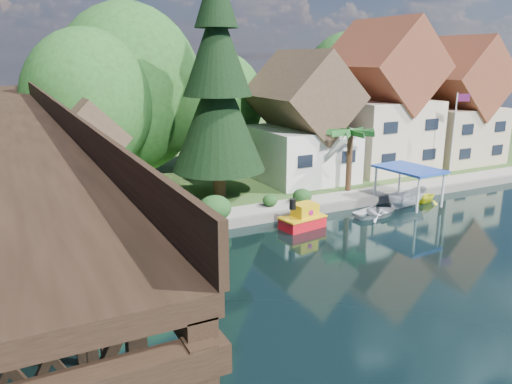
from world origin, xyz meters
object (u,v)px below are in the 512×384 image
trestle_bridge (8,179)px  palm_tree (351,134)px  house_left (301,126)px  conifer (218,88)px  house_center (380,106)px  house_right (452,109)px  flagpole (456,126)px  shed (88,164)px  boat_yellow (426,195)px  tugboat (303,218)px  boat_white_a (377,211)px  boat_canopy (408,190)px

trestle_bridge → palm_tree: 24.75m
house_left → conifer: bearing=-165.8°
house_center → house_right: size_ratio=1.12×
house_center → flagpole: house_center is taller
house_left → shed: 18.11m
trestle_bridge → house_right: 42.41m
house_right → boat_yellow: house_right is taller
shed → boat_yellow: 25.03m
tugboat → conifer: bearing=108.1°
trestle_bridge → conifer: (14.37, 8.64, 3.39)m
house_right → boat_white_a: house_right is taller
conifer → flagpole: conifer is taller
house_right → tugboat: size_ratio=3.88×
conifer → boat_yellow: (14.17, -7.18, -8.12)m
tugboat → boat_canopy: boat_canopy is taller
tugboat → flagpole: bearing=13.1°
house_center → tugboat: 19.27m
house_left → palm_tree: size_ratio=2.10×
house_left → palm_tree: house_left is taller
trestle_bridge → boat_yellow: 28.97m
conifer → tugboat: bearing=-71.9°
shed → conifer: conifer is taller
house_left → house_right: bearing=0.0°
tugboat → boat_canopy: bearing=3.0°
palm_tree → boat_canopy: (2.31, -4.21, -3.79)m
shed → boat_canopy: shed is taller
boat_yellow → house_right: bearing=-61.0°
conifer → flagpole: (20.66, -3.68, -3.66)m
shed → flagpole: (30.03, -4.37, 1.25)m
boat_yellow → house_left: bearing=22.6°
flagpole → boat_white_a: 13.70m
house_right → conifer: bearing=-175.3°
trestle_bridge → boat_canopy: 26.79m
conifer → palm_tree: 10.91m
boat_white_a → palm_tree: bearing=-13.3°
shed → boat_canopy: size_ratio=1.59×
house_center → boat_canopy: (-5.55, -10.09, -5.13)m
trestle_bridge → conifer: size_ratio=2.58×
flagpole → boat_white_a: (-12.08, -4.44, -4.71)m
house_left → boat_yellow: 11.79m
boat_white_a → boat_canopy: size_ratio=0.72×
flagpole → boat_canopy: (-8.58, -3.72, -3.78)m
house_right → palm_tree: size_ratio=2.37×
palm_tree → tugboat: size_ratio=1.63×
tugboat → boat_white_a: 6.00m
trestle_bridge → boat_yellow: size_ratio=19.01×
shed → trestle_bridge: bearing=-118.2°
trestle_bridge → palm_tree: bearing=12.7°
flagpole → shed: bearing=171.7°
shed → tugboat: shed is taller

